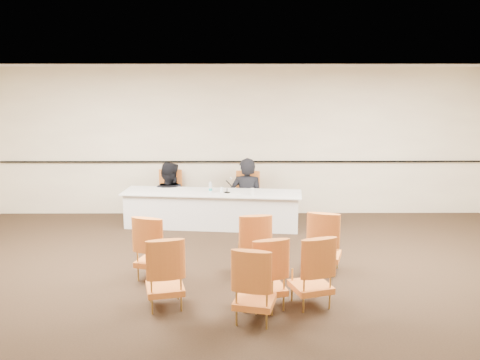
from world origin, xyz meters
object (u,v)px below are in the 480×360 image
(panel_table, at_px, (212,209))
(microphone, at_px, (227,186))
(water_bottle, at_px, (210,187))
(coffee_cup, at_px, (252,192))
(panelist_second, at_px, (169,203))
(aud_chair_back_right, at_px, (311,270))
(panelist_second_chair, at_px, (169,195))
(aud_chair_back_left, at_px, (165,271))
(aud_chair_front_left, at_px, (155,246))
(aud_chair_back_mid, at_px, (266,271))
(aud_chair_front_mid, at_px, (253,244))
(aud_chair_front_right, at_px, (325,241))
(drinking_glass, at_px, (222,190))
(aud_chair_extra, at_px, (255,283))
(panelist_main, at_px, (247,203))
(panelist_main_chair, at_px, (247,197))

(panel_table, height_order, microphone, microphone)
(water_bottle, distance_m, coffee_cup, 0.81)
(panelist_second, bearing_deg, water_bottle, 159.59)
(coffee_cup, xyz_separation_m, aud_chair_back_right, (0.65, -3.21, -0.26))
(panelist_second_chair, height_order, microphone, microphone)
(panelist_second_chair, bearing_deg, microphone, -24.72)
(aud_chair_back_left, relative_size, aud_chair_back_right, 1.00)
(aud_chair_front_left, bearing_deg, aud_chair_back_mid, -14.14)
(aud_chair_front_mid, relative_size, aud_chair_front_right, 1.00)
(drinking_glass, height_order, aud_chair_extra, aud_chair_extra)
(panelist_main, relative_size, panelist_main_chair, 1.91)
(panel_table, xyz_separation_m, water_bottle, (-0.02, -0.04, 0.44))
(panelist_main, height_order, aud_chair_back_right, panelist_main)
(aud_chair_front_left, bearing_deg, water_bottle, 92.55)
(coffee_cup, bearing_deg, panelist_main, 96.92)
(panelist_main_chair, xyz_separation_m, coffee_cup, (0.09, -0.70, 0.26))
(panelist_second_chair, relative_size, coffee_cup, 7.53)
(aud_chair_front_mid, distance_m, aud_chair_extra, 1.46)
(microphone, relative_size, aud_chair_front_left, 0.30)
(panelist_second, height_order, panelist_second_chair, panelist_second)
(panel_table, bearing_deg, drinking_glass, -6.74)
(panelist_main_chair, relative_size, aud_chair_back_left, 1.00)
(panel_table, xyz_separation_m, drinking_glass, (0.19, -0.04, 0.39))
(aud_chair_front_mid, bearing_deg, panelist_second, 109.38)
(water_bottle, bearing_deg, panelist_main, 35.14)
(panelist_main, height_order, aud_chair_front_mid, panelist_main)
(panelist_main_chair, xyz_separation_m, panelist_second, (-1.57, 0.17, -0.17))
(microphone, distance_m, aud_chair_front_left, 2.68)
(aud_chair_front_right, distance_m, aud_chair_back_left, 2.50)
(panelist_main, xyz_separation_m, coffee_cup, (0.09, -0.70, 0.39))
(aud_chair_back_mid, bearing_deg, aud_chair_back_left, 164.49)
(aud_chair_front_mid, distance_m, aud_chair_back_left, 1.57)
(water_bottle, relative_size, aud_chair_back_left, 0.22)
(water_bottle, xyz_separation_m, aud_chair_front_mid, (0.73, -2.39, -0.31))
(aud_chair_front_left, relative_size, aud_chair_back_right, 1.00)
(microphone, bearing_deg, aud_chair_front_right, -29.58)
(water_bottle, bearing_deg, microphone, -8.96)
(panel_table, bearing_deg, panelist_main_chair, 39.82)
(aud_chair_extra, bearing_deg, aud_chair_back_mid, 82.73)
(panel_table, bearing_deg, panelist_main, 39.82)
(drinking_glass, relative_size, aud_chair_back_left, 0.11)
(aud_chair_front_left, height_order, aud_chair_back_right, same)
(panelist_main, height_order, aud_chair_back_mid, panelist_main)
(water_bottle, relative_size, aud_chair_front_right, 0.22)
(panelist_second_chair, distance_m, aud_chair_front_right, 3.97)
(panelist_second_chair, relative_size, aud_chair_front_right, 1.00)
(panelist_main, bearing_deg, panel_table, 43.09)
(panelist_main_chair, bearing_deg, water_bottle, -138.72)
(panelist_main, height_order, aud_chair_front_left, panelist_main)
(drinking_glass, relative_size, aud_chair_extra, 0.11)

